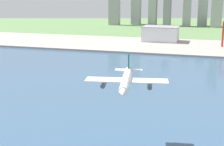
{
  "coord_description": "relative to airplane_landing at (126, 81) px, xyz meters",
  "views": [
    {
      "loc": [
        63.17,
        24.79,
        73.77
      ],
      "look_at": [
        8.6,
        207.17,
        27.56
      ],
      "focal_mm": 52.73,
      "sensor_mm": 36.0,
      "label": 1
    }
  ],
  "objects": [
    {
      "name": "ground_plane",
      "position": [
        -27.97,
        134.86,
        -35.14
      ],
      "size": [
        2400.0,
        2400.0,
        0.0
      ],
      "primitive_type": "plane",
      "color": "#5B804C"
    },
    {
      "name": "warehouse_main",
      "position": [
        -37.5,
        361.86,
        -21.34
      ],
      "size": [
        53.75,
        39.18,
        22.54
      ],
      "color": "silver",
      "rests_on": "industrial_pier"
    },
    {
      "name": "airplane_landing",
      "position": [
        0.0,
        0.0,
        0.0
      ],
      "size": [
        39.01,
        42.42,
        13.27
      ],
      "color": "white"
    },
    {
      "name": "industrial_pier",
      "position": [
        -27.97,
        324.86,
        -33.89
      ],
      "size": [
        840.0,
        140.0,
        2.5
      ],
      "primitive_type": "cube",
      "color": "#A0958D",
      "rests_on": "ground"
    },
    {
      "name": "distant_skyline",
      "position": [
        -39.48,
        643.59,
        22.25
      ],
      "size": [
        335.38,
        62.75,
        151.79
      ],
      "color": "#959399",
      "rests_on": "ground"
    },
    {
      "name": "water_bay",
      "position": [
        -27.97,
        74.86,
        -35.06
      ],
      "size": [
        840.0,
        360.0,
        0.15
      ],
      "primitive_type": "cube",
      "color": "#385675",
      "rests_on": "ground"
    }
  ]
}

